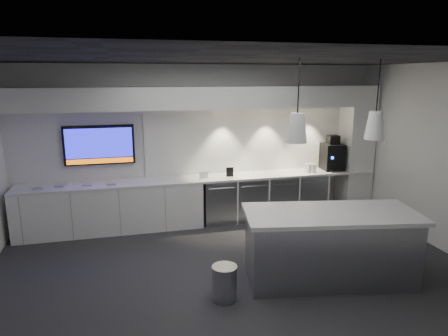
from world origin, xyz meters
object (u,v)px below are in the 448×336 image
object	(u,v)px
wall_tv	(99,145)
coffee_machine	(332,156)
island	(329,246)
bin	(225,283)

from	to	relation	value
wall_tv	coffee_machine	size ratio (longest dim) A/B	1.76
wall_tv	island	xyz separation A→B (m)	(3.12, -2.89, -1.06)
wall_tv	island	world-z (taller)	wall_tv
island	bin	bearing A→B (deg)	-164.32
bin	wall_tv	bearing A→B (deg)	117.59
wall_tv	coffee_machine	bearing A→B (deg)	-3.09
wall_tv	island	size ratio (longest dim) A/B	0.50
bin	island	bearing A→B (deg)	5.60
bin	coffee_machine	size ratio (longest dim) A/B	0.64
wall_tv	bin	size ratio (longest dim) A/B	2.76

